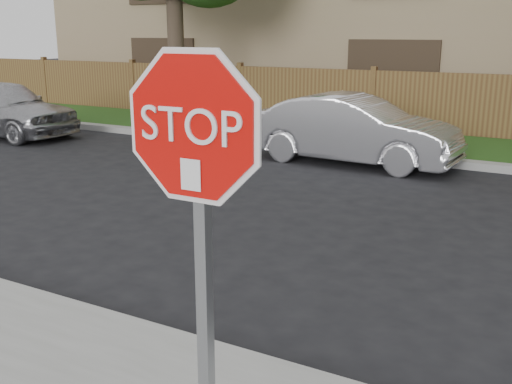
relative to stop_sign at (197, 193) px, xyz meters
The scene contains 3 objects.
stop_sign is the anchor object (origin of this frame).
sedan_far_left 13.76m from the stop_sign, 145.47° to the left, with size 1.69×4.19×1.43m, color #ABABB0.
sedan_left 9.37m from the stop_sign, 105.28° to the left, with size 1.44×4.14×1.36m, color silver.
Camera 1 is at (0.94, -3.74, 2.58)m, focal length 42.00 mm.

